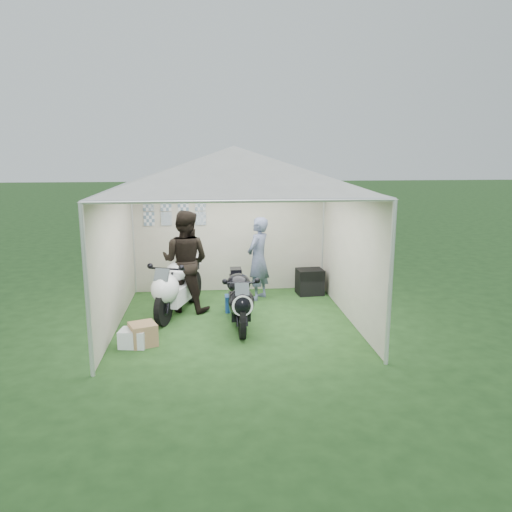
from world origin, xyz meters
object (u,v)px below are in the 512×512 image
object	(u,v)px
person_dark_jacket	(185,261)
crate_0	(134,338)
motorcycle_white	(176,285)
canopy_tent	(234,172)
equipment_box	(310,282)
crate_1	(143,334)
person_blue_jacket	(258,259)
motorcycle_black	(239,298)
paddock_stand	(236,303)

from	to	relation	value
person_dark_jacket	crate_0	xyz separation A→B (m)	(-0.73, -1.71, -0.80)
motorcycle_white	crate_0	xyz separation A→B (m)	(-0.57, -1.47, -0.42)
motorcycle_white	person_dark_jacket	distance (m)	0.48
crate_0	motorcycle_white	bearing A→B (deg)	68.76
canopy_tent	person_dark_jacket	bearing A→B (deg)	143.20
equipment_box	crate_1	bearing A→B (deg)	-141.31
person_blue_jacket	crate_1	xyz separation A→B (m)	(-2.00, -2.25, -0.66)
person_blue_jacket	equipment_box	distance (m)	1.26
motorcycle_black	equipment_box	size ratio (longest dim) A/B	3.49
person_dark_jacket	crate_1	xyz separation A→B (m)	(-0.59, -1.65, -0.77)
paddock_stand	person_dark_jacket	xyz separation A→B (m)	(-0.92, 0.15, 0.79)
crate_0	motorcycle_black	bearing A→B (deg)	23.52
motorcycle_white	paddock_stand	xyz separation A→B (m)	(1.07, 0.09, -0.41)
paddock_stand	crate_1	distance (m)	2.13
equipment_box	crate_0	size ratio (longest dim) A/B	1.31
motorcycle_black	crate_1	distance (m)	1.69
canopy_tent	person_dark_jacket	size ratio (longest dim) A/B	3.02
person_blue_jacket	crate_1	size ratio (longest dim) A/B	4.36
equipment_box	canopy_tent	bearing A→B (deg)	-137.57
paddock_stand	equipment_box	xyz separation A→B (m)	(1.59, 0.98, 0.11)
person_dark_jacket	person_blue_jacket	bearing A→B (deg)	-137.13
motorcycle_black	crate_0	xyz separation A→B (m)	(-1.66, -0.72, -0.37)
paddock_stand	crate_1	size ratio (longest dim) A/B	1.06
person_blue_jacket	motorcycle_white	bearing A→B (deg)	-26.74
person_dark_jacket	crate_0	distance (m)	2.02
paddock_stand	person_blue_jacket	distance (m)	1.12
canopy_tent	person_blue_jacket	size ratio (longest dim) A/B	3.42
crate_0	paddock_stand	bearing A→B (deg)	43.50
person_blue_jacket	crate_0	size ratio (longest dim) A/B	4.11
person_dark_jacket	crate_0	size ratio (longest dim) A/B	4.65
person_blue_jacket	crate_0	xyz separation A→B (m)	(-2.13, -2.30, -0.69)
person_dark_jacket	crate_1	world-z (taller)	person_dark_jacket
crate_0	canopy_tent	bearing A→B (deg)	33.25
motorcycle_white	person_blue_jacket	world-z (taller)	person_blue_jacket
paddock_stand	person_blue_jacket	bearing A→B (deg)	56.77
canopy_tent	crate_1	xyz separation A→B (m)	(-1.47, -0.99, -2.41)
motorcycle_black	crate_0	size ratio (longest dim) A/B	4.58
paddock_stand	person_blue_jacket	world-z (taller)	person_blue_jacket
canopy_tent	person_dark_jacket	xyz separation A→B (m)	(-0.88, 0.66, -1.64)
equipment_box	crate_1	size ratio (longest dim) A/B	1.39
person_dark_jacket	person_blue_jacket	xyz separation A→B (m)	(1.41, 0.60, -0.11)
crate_0	crate_1	distance (m)	0.15
motorcycle_black	paddock_stand	size ratio (longest dim) A/B	4.58
person_dark_jacket	canopy_tent	bearing A→B (deg)	163.07
motorcycle_black	crate_1	size ratio (longest dim) A/B	4.86
person_blue_jacket	crate_0	bearing A→B (deg)	-7.71
motorcycle_white	person_dark_jacket	size ratio (longest dim) A/B	1.05
person_dark_jacket	motorcycle_white	bearing A→B (deg)	76.92
person_dark_jacket	equipment_box	size ratio (longest dim) A/B	3.55
motorcycle_black	person_blue_jacket	size ratio (longest dim) A/B	1.12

